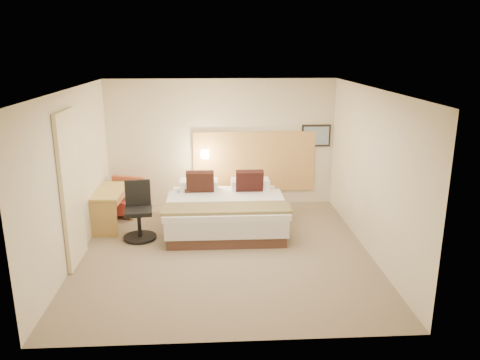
{
  "coord_description": "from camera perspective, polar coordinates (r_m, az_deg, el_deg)",
  "views": [
    {
      "loc": [
        -0.16,
        -7.24,
        3.33
      ],
      "look_at": [
        0.28,
        0.49,
        1.11
      ],
      "focal_mm": 35.0,
      "sensor_mm": 36.0,
      "label": 1
    }
  ],
  "objects": [
    {
      "name": "lamp_arm",
      "position": [
        9.91,
        -4.3,
        3.22
      ],
      "size": [
        0.02,
        0.12,
        0.02
      ],
      "primitive_type": "cylinder",
      "rotation": [
        1.57,
        0.0,
        0.0
      ],
      "color": "white",
      "rests_on": "wall_back"
    },
    {
      "name": "headboard_panel",
      "position": [
        10.04,
        1.74,
        2.25
      ],
      "size": [
        2.6,
        0.04,
        1.3
      ],
      "primitive_type": "cube",
      "color": "tan",
      "rests_on": "wall_back"
    },
    {
      "name": "floor",
      "position": [
        7.98,
        -1.84,
        -8.79
      ],
      "size": [
        4.8,
        5.0,
        0.02
      ],
      "primitive_type": "cube",
      "color": "#786751",
      "rests_on": "ground"
    },
    {
      "name": "ceiling",
      "position": [
        7.27,
        -2.04,
        11.07
      ],
      "size": [
        4.8,
        5.0,
        0.02
      ],
      "primitive_type": "cube",
      "color": "white",
      "rests_on": "floor"
    },
    {
      "name": "curtain",
      "position": [
        7.63,
        -19.89,
        -1.07
      ],
      "size": [
        0.06,
        0.9,
        2.42
      ],
      "primitive_type": "cube",
      "color": "beige",
      "rests_on": "wall_left"
    },
    {
      "name": "menu_folder",
      "position": [
        9.08,
        -6.4,
        -1.72
      ],
      "size": [
        0.12,
        0.05,
        0.19
      ],
      "primitive_type": "cube",
      "rotation": [
        0.0,
        0.0,
        0.03
      ],
      "color": "#3D1D19",
      "rests_on": "side_table"
    },
    {
      "name": "side_table",
      "position": [
        9.19,
        -6.9,
        -3.59
      ],
      "size": [
        0.45,
        0.45,
        0.49
      ],
      "color": "silver",
      "rests_on": "floor"
    },
    {
      "name": "wall_front",
      "position": [
        5.13,
        -1.24,
        -6.73
      ],
      "size": [
        4.8,
        0.02,
        2.7
      ],
      "primitive_type": "cube",
      "color": "beige",
      "rests_on": "floor"
    },
    {
      "name": "bed",
      "position": [
        8.87,
        -1.78,
        -3.69
      ],
      "size": [
        2.22,
        2.12,
        1.06
      ],
      "color": "#472C23",
      "rests_on": "floor"
    },
    {
      "name": "wall_left",
      "position": [
        7.84,
        -19.83,
        0.37
      ],
      "size": [
        0.02,
        5.0,
        2.7
      ],
      "primitive_type": "cube",
      "color": "beige",
      "rests_on": "floor"
    },
    {
      "name": "wall_back",
      "position": [
        9.95,
        -2.29,
        4.49
      ],
      "size": [
        4.8,
        0.02,
        2.7
      ],
      "primitive_type": "cube",
      "color": "beige",
      "rests_on": "floor"
    },
    {
      "name": "art_frame",
      "position": [
        10.13,
        9.25,
        5.36
      ],
      "size": [
        0.62,
        0.03,
        0.47
      ],
      "primitive_type": "cube",
      "color": "black",
      "rests_on": "wall_back"
    },
    {
      "name": "bottle_b",
      "position": [
        9.16,
        -6.9,
        -1.65
      ],
      "size": [
        0.05,
        0.05,
        0.18
      ],
      "primitive_type": "cylinder",
      "rotation": [
        0.0,
        0.0,
        0.03
      ],
      "color": "#97B3EA",
      "rests_on": "side_table"
    },
    {
      "name": "bottle_a",
      "position": [
        9.1,
        -7.5,
        -1.79
      ],
      "size": [
        0.05,
        0.05,
        0.18
      ],
      "primitive_type": "cylinder",
      "rotation": [
        0.0,
        0.0,
        0.03
      ],
      "color": "#7DA0C2",
      "rests_on": "side_table"
    },
    {
      "name": "desk",
      "position": [
        9.19,
        -15.4,
        -2.1
      ],
      "size": [
        0.58,
        1.18,
        0.73
      ],
      "color": "tan",
      "rests_on": "floor"
    },
    {
      "name": "art_canvas",
      "position": [
        10.11,
        9.28,
        5.34
      ],
      "size": [
        0.54,
        0.01,
        0.39
      ],
      "primitive_type": "cube",
      "color": "gray",
      "rests_on": "wall_back"
    },
    {
      "name": "wall_right",
      "position": [
        7.94,
        15.74,
        0.91
      ],
      "size": [
        0.02,
        5.0,
        2.7
      ],
      "primitive_type": "cube",
      "color": "beige",
      "rests_on": "floor"
    },
    {
      "name": "desk_chair",
      "position": [
        8.55,
        -12.22,
        -4.27
      ],
      "size": [
        0.65,
        0.65,
        1.03
      ],
      "color": "black",
      "rests_on": "floor"
    },
    {
      "name": "lounge_chair",
      "position": [
        9.87,
        -13.82,
        -2.39
      ],
      "size": [
        0.86,
        0.8,
        0.75
      ],
      "color": "#B27E54",
      "rests_on": "floor"
    },
    {
      "name": "lamp_shade",
      "position": [
        9.85,
        -4.3,
        3.14
      ],
      "size": [
        0.15,
        0.15,
        0.15
      ],
      "primitive_type": "cube",
      "color": "#FFEDC6",
      "rests_on": "wall_back"
    }
  ]
}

